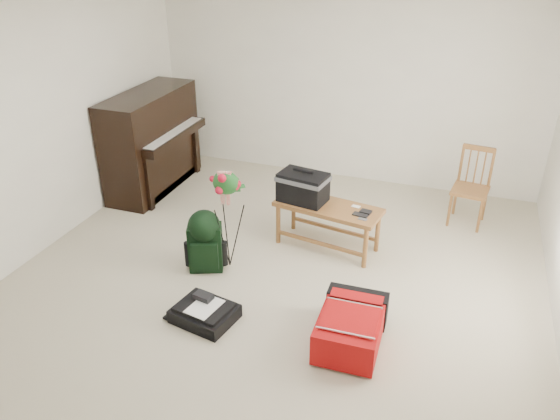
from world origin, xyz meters
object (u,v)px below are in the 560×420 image
at_px(black_duffel, 205,312).
at_px(red_suitcase, 352,323).
at_px(green_backpack, 205,238).
at_px(bench, 310,194).
at_px(dining_chair, 471,188).
at_px(piano, 153,143).
at_px(flower_stand, 228,220).

bearing_deg(black_duffel, red_suitcase, 18.83).
distance_m(red_suitcase, green_backpack, 1.70).
xyz_separation_m(bench, black_duffel, (-0.48, -1.51, -0.52)).
relative_size(bench, dining_chair, 1.30).
bearing_deg(dining_chair, black_duffel, -120.67).
relative_size(piano, bench, 1.30).
relative_size(dining_chair, black_duffel, 1.54).
distance_m(piano, green_backpack, 2.14).
bearing_deg(green_backpack, piano, 112.76).
bearing_deg(red_suitcase, bench, 118.52).
bearing_deg(flower_stand, black_duffel, -91.00).
bearing_deg(green_backpack, bench, 22.65).
bearing_deg(bench, piano, 171.85).
xyz_separation_m(black_duffel, flower_stand, (-0.15, 0.86, 0.44)).
xyz_separation_m(dining_chair, red_suitcase, (-0.79, -2.43, -0.27)).
relative_size(red_suitcase, black_duffel, 1.29).
xyz_separation_m(bench, flower_stand, (-0.63, -0.66, -0.08)).
bearing_deg(dining_chair, red_suitcase, -100.51).
relative_size(black_duffel, flower_stand, 0.54).
distance_m(black_duffel, green_backpack, 0.84).
distance_m(piano, bench, 2.42).
distance_m(bench, black_duffel, 1.67).
bearing_deg(piano, flower_stand, -39.79).
distance_m(bench, green_backpack, 1.17).
xyz_separation_m(black_duffel, green_backpack, (-0.34, 0.72, 0.28)).
bearing_deg(piano, red_suitcase, -33.92).
xyz_separation_m(bench, red_suitcase, (0.77, -1.33, -0.43)).
bearing_deg(bench, flower_stand, -124.43).
relative_size(bench, red_suitcase, 1.55).
xyz_separation_m(red_suitcase, flower_stand, (-1.41, 0.68, 0.35)).
bearing_deg(dining_chair, green_backpack, -134.19).
xyz_separation_m(red_suitcase, black_duffel, (-1.26, -0.18, -0.09)).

